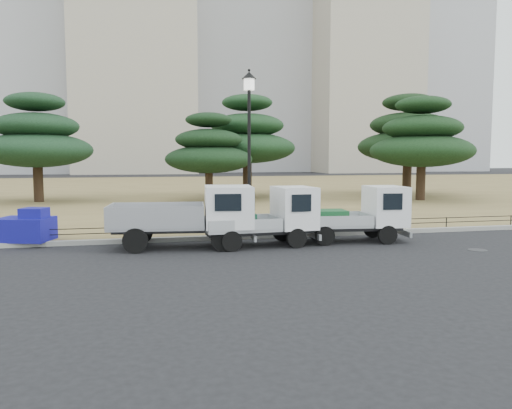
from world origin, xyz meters
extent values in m
plane|color=black|center=(0.00, 0.00, 0.00)|extent=(220.00, 220.00, 0.00)
cube|color=olive|center=(0.00, 30.60, 0.07)|extent=(120.00, 56.00, 0.15)
cube|color=gray|center=(0.00, 2.60, 0.08)|extent=(120.00, 0.25, 0.16)
cylinder|color=black|center=(-1.42, 0.38, 0.39)|extent=(0.79, 0.23, 0.78)
cylinder|color=black|center=(-1.25, 2.07, 0.39)|extent=(0.79, 0.23, 0.78)
cylinder|color=black|center=(-4.10, 0.66, 0.39)|extent=(0.79, 0.23, 0.78)
cylinder|color=black|center=(-3.93, 2.34, 0.39)|extent=(0.79, 0.23, 0.78)
cube|color=#2D2D30|center=(-2.64, 1.36, 0.60)|extent=(4.43, 1.36, 0.14)
cube|color=gray|center=(-3.42, 1.44, 1.04)|extent=(3.18, 2.00, 0.76)
cube|color=silver|center=(-1.11, 1.21, 1.33)|extent=(1.69, 2.00, 1.34)
cylinder|color=black|center=(1.00, 0.44, 0.33)|extent=(0.66, 0.21, 0.65)
cylinder|color=black|center=(0.91, 1.88, 0.33)|extent=(0.66, 0.21, 0.65)
cylinder|color=black|center=(-1.17, 0.30, 0.33)|extent=(0.66, 0.21, 0.65)
cylinder|color=black|center=(-1.26, 1.74, 0.33)|extent=(0.66, 0.21, 0.65)
cube|color=#2D2D30|center=(-0.10, 1.09, 0.48)|extent=(3.54, 1.02, 0.15)
cube|color=#B0B4B8|center=(-0.73, 1.05, 0.77)|extent=(2.51, 1.62, 0.43)
cube|color=silver|center=(1.14, 1.17, 1.25)|extent=(1.31, 1.68, 1.40)
cube|color=#14482E|center=(-0.97, 1.04, 0.88)|extent=(1.39, 1.04, 0.48)
cylinder|color=black|center=(4.21, 0.43, 0.33)|extent=(0.67, 0.24, 0.65)
cylinder|color=black|center=(4.37, 1.86, 0.33)|extent=(0.67, 0.24, 0.65)
cylinder|color=black|center=(2.06, 0.65, 0.33)|extent=(0.67, 0.24, 0.65)
cylinder|color=black|center=(2.21, 2.09, 0.33)|extent=(0.67, 0.24, 0.65)
cube|color=#2D2D30|center=(3.24, 1.25, 0.48)|extent=(3.57, 1.17, 0.15)
cube|color=#B2B5BA|center=(2.61, 1.32, 0.77)|extent=(2.56, 1.72, 0.43)
cube|color=white|center=(4.47, 1.12, 1.24)|extent=(1.38, 1.72, 1.38)
cube|color=#195A2D|center=(2.37, 1.35, 0.88)|extent=(1.43, 1.10, 0.48)
cylinder|color=black|center=(-0.05, 2.90, 0.23)|extent=(0.44, 0.44, 0.16)
cylinder|color=black|center=(-0.05, 2.90, 2.83)|extent=(0.12, 0.12, 5.03)
cylinder|color=white|center=(-0.05, 2.90, 5.54)|extent=(0.40, 0.40, 0.40)
cone|color=black|center=(-0.05, 2.90, 5.87)|extent=(0.52, 0.52, 0.25)
cylinder|color=black|center=(0.00, 2.75, 0.35)|extent=(38.00, 0.03, 0.03)
cylinder|color=black|center=(0.00, 2.75, 0.53)|extent=(38.00, 0.03, 0.03)
cylinder|color=black|center=(0.00, 2.75, 0.35)|extent=(0.04, 0.04, 0.40)
cube|color=#141393|center=(-7.72, 2.97, 0.54)|extent=(1.95, 1.65, 0.78)
cube|color=#141393|center=(-7.39, 2.81, 1.10)|extent=(0.94, 0.86, 0.33)
cylinder|color=#2D2D30|center=(6.50, -1.20, 0.01)|extent=(0.60, 0.60, 0.01)
cylinder|color=black|center=(-10.29, 18.81, 1.48)|extent=(0.60, 0.60, 2.65)
ellipsoid|color=#15311B|center=(-10.29, 18.81, 3.40)|extent=(6.81, 6.81, 2.18)
ellipsoid|color=#15311B|center=(-10.29, 18.81, 4.89)|extent=(5.20, 5.20, 1.66)
ellipsoid|color=#15311B|center=(-10.29, 18.81, 6.39)|extent=(3.59, 3.59, 1.15)
cylinder|color=black|center=(0.26, 16.65, 1.24)|extent=(0.49, 0.49, 2.19)
ellipsoid|color=black|center=(0.26, 16.65, 2.83)|extent=(5.52, 5.52, 1.77)
ellipsoid|color=black|center=(0.26, 16.65, 4.06)|extent=(4.21, 4.21, 1.35)
ellipsoid|color=black|center=(0.26, 16.65, 5.30)|extent=(2.91, 2.91, 0.93)
cylinder|color=black|center=(3.44, 19.99, 1.56)|extent=(0.64, 0.64, 2.83)
ellipsoid|color=#173419|center=(3.44, 19.99, 3.61)|extent=(6.80, 6.80, 2.18)
ellipsoid|color=#173419|center=(3.44, 19.99, 5.20)|extent=(5.19, 5.19, 1.66)
ellipsoid|color=#173419|center=(3.44, 19.99, 6.79)|extent=(3.59, 3.59, 1.15)
cylinder|color=black|center=(13.98, 14.66, 1.47)|extent=(0.59, 0.59, 2.64)
ellipsoid|color=black|center=(13.98, 14.66, 3.38)|extent=(6.69, 6.69, 2.14)
ellipsoid|color=black|center=(13.98, 14.66, 4.86)|extent=(5.11, 5.11, 1.63)
ellipsoid|color=black|center=(13.98, 14.66, 6.34)|extent=(3.53, 3.53, 1.13)
cylinder|color=black|center=(15.76, 19.56, 1.62)|extent=(0.66, 0.66, 2.94)
ellipsoid|color=black|center=(15.76, 19.56, 3.75)|extent=(7.51, 7.51, 2.40)
ellipsoid|color=black|center=(15.76, 19.56, 5.41)|extent=(5.74, 5.74, 1.84)
ellipsoid|color=black|center=(15.76, 19.56, 7.06)|extent=(3.96, 3.96, 1.27)
cube|color=#AAA08C|center=(-5.00, 85.00, 27.50)|extent=(22.00, 20.00, 55.00)
cube|color=#AAA08C|center=(40.00, 82.00, 24.00)|extent=(20.00, 18.00, 48.00)
cube|color=#A0A0A5|center=(58.00, 90.00, 35.00)|extent=(24.00, 20.00, 70.00)
cylinder|color=#D83F33|center=(72.00, 85.00, 30.00)|extent=(1.80, 1.80, 60.00)
camera|label=1|loc=(-3.83, -14.89, 2.93)|focal=35.00mm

